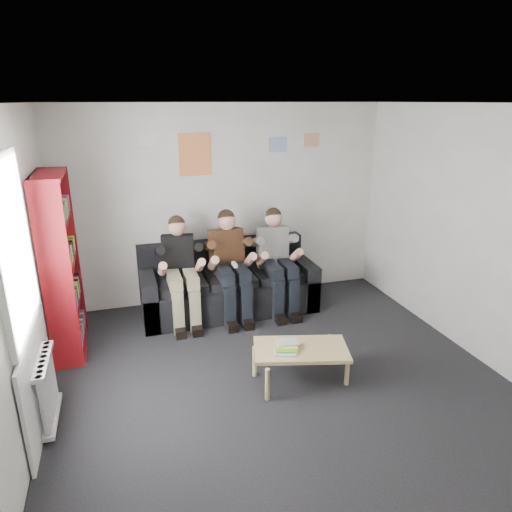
{
  "coord_description": "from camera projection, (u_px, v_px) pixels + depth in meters",
  "views": [
    {
      "loc": [
        -1.4,
        -3.55,
        2.72
      ],
      "look_at": [
        0.07,
        1.3,
        0.99
      ],
      "focal_mm": 32.0,
      "sensor_mm": 36.0,
      "label": 1
    }
  ],
  "objects": [
    {
      "name": "poster_pink",
      "position": [
        312.0,
        140.0,
        6.36
      ],
      "size": [
        0.22,
        0.01,
        0.18
      ],
      "primitive_type": "cube",
      "color": "#CE408B",
      "rests_on": "room_shell"
    },
    {
      "name": "bookshelf",
      "position": [
        62.0,
        266.0,
        4.96
      ],
      "size": [
        0.3,
        0.91,
        2.02
      ],
      "rotation": [
        0.0,
        0.0,
        0.03
      ],
      "color": "maroon",
      "rests_on": "ground"
    },
    {
      "name": "person_left",
      "position": [
        181.0,
        271.0,
        5.73
      ],
      "size": [
        0.41,
        0.87,
        1.36
      ],
      "rotation": [
        0.0,
        0.0,
        -0.16
      ],
      "color": "black",
      "rests_on": "sofa"
    },
    {
      "name": "game_cases",
      "position": [
        286.0,
        347.0,
        4.51
      ],
      "size": [
        0.27,
        0.25,
        0.06
      ],
      "rotation": [
        0.0,
        0.0,
        -0.37
      ],
      "color": "silver",
      "rests_on": "coffee_table"
    },
    {
      "name": "poster_sign",
      "position": [
        147.0,
        140.0,
        5.72
      ],
      "size": [
        0.2,
        0.01,
        0.14
      ],
      "primitive_type": "cube",
      "color": "white",
      "rests_on": "room_shell"
    },
    {
      "name": "sofa",
      "position": [
        228.0,
        286.0,
        6.21
      ],
      "size": [
        2.31,
        0.94,
        0.89
      ],
      "color": "black",
      "rests_on": "ground"
    },
    {
      "name": "coffee_table",
      "position": [
        301.0,
        352.0,
        4.58
      ],
      "size": [
        0.93,
        0.51,
        0.37
      ],
      "rotation": [
        0.0,
        0.0,
        -0.26
      ],
      "color": "tan",
      "rests_on": "ground"
    },
    {
      "name": "poster_large",
      "position": [
        195.0,
        155.0,
        5.95
      ],
      "size": [
        0.42,
        0.01,
        0.55
      ],
      "primitive_type": "cube",
      "color": "gold",
      "rests_on": "room_shell"
    },
    {
      "name": "person_right",
      "position": [
        277.0,
        261.0,
        6.08
      ],
      "size": [
        0.41,
        0.89,
        1.37
      ],
      "rotation": [
        0.0,
        0.0,
        -0.13
      ],
      "color": "silver",
      "rests_on": "sofa"
    },
    {
      "name": "room_shell",
      "position": [
        291.0,
        264.0,
        4.04
      ],
      "size": [
        5.0,
        5.0,
        5.0
      ],
      "color": "black",
      "rests_on": "ground"
    },
    {
      "name": "poster_blue",
      "position": [
        278.0,
        144.0,
        6.24
      ],
      "size": [
        0.25,
        0.01,
        0.2
      ],
      "primitive_type": "cube",
      "color": "blue",
      "rests_on": "room_shell"
    },
    {
      "name": "window",
      "position": [
        26.0,
        320.0,
        3.71
      ],
      "size": [
        0.05,
        1.3,
        2.36
      ],
      "color": "white",
      "rests_on": "room_shell"
    },
    {
      "name": "person_middle",
      "position": [
        231.0,
        265.0,
        5.9
      ],
      "size": [
        0.42,
        0.91,
        1.39
      ],
      "rotation": [
        0.0,
        0.0,
        0.14
      ],
      "color": "#52341B",
      "rests_on": "sofa"
    },
    {
      "name": "radiator",
      "position": [
        48.0,
        389.0,
        3.95
      ],
      "size": [
        0.1,
        0.64,
        0.6
      ],
      "color": "silver",
      "rests_on": "ground"
    }
  ]
}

